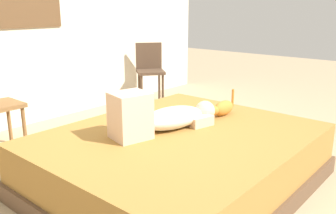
% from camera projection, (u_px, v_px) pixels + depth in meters
% --- Properties ---
extents(ground_plane, '(16.00, 16.00, 0.00)m').
position_uv_depth(ground_plane, '(171.00, 187.00, 2.84)').
color(ground_plane, tan).
extents(bed, '(2.10, 1.72, 0.43)m').
position_uv_depth(bed, '(179.00, 160.00, 2.82)').
color(bed, brown).
rests_on(bed, ground).
extents(person_lying, '(0.94, 0.45, 0.34)m').
position_uv_depth(person_lying, '(162.00, 116.00, 2.79)').
color(person_lying, silver).
rests_on(person_lying, bed).
extents(cat, '(0.36, 0.11, 0.21)m').
position_uv_depth(cat, '(222.00, 108.00, 3.19)').
color(cat, '#C67A2D').
rests_on(cat, bed).
extents(chair_spare, '(0.53, 0.53, 0.86)m').
position_uv_depth(chair_spare, '(150.00, 68.00, 5.26)').
color(chair_spare, '#4C3828').
rests_on(chair_spare, ground).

